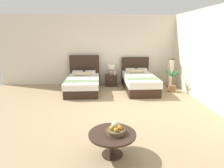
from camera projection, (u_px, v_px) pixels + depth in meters
The scene contains 12 objects.
ground_plane at pixel (116, 111), 5.53m from camera, with size 9.27×10.21×0.02m, color #9F8662.
wall_back at pixel (110, 50), 8.36m from camera, with size 9.27×0.12×2.90m, color silver.
wall_side_right at pixel (211, 58), 5.72m from camera, with size 0.12×5.81×2.90m, color beige.
bed_near_window at pixel (83, 83), 7.46m from camera, with size 1.24×2.08×1.26m.
bed_near_corner at pixel (139, 82), 7.58m from camera, with size 1.17×2.18×1.16m.
nightstand at pixel (111, 80), 8.19m from camera, with size 0.48×0.45×0.48m.
table_lamp at pixel (111, 68), 8.08m from camera, with size 0.33×0.33×0.41m.
vase at pixel (115, 72), 8.08m from camera, with size 0.09×0.09×0.20m.
coffee_table at pixel (112, 138), 3.45m from camera, with size 0.84×0.84×0.43m.
fruit_bowl at pixel (116, 130), 3.41m from camera, with size 0.34×0.34×0.20m.
floor_lamp_corner at pixel (171, 73), 7.91m from camera, with size 0.20×0.20×1.16m.
potted_palm at pixel (172, 84), 7.33m from camera, with size 0.55×0.55×0.90m.
Camera 1 is at (-0.43, -5.14, 2.13)m, focal length 31.29 mm.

